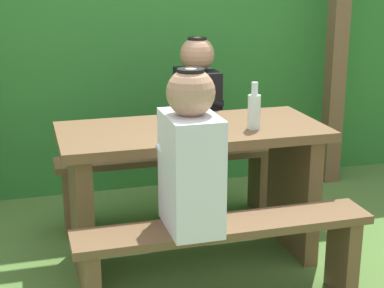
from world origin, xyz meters
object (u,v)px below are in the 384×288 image
at_px(person_white_shirt, 191,156).
at_px(bench_near, 225,249).
at_px(picnic_table, 192,171).
at_px(cell_phone, 215,121).
at_px(bottle_left, 254,110).
at_px(person_black_coat, 197,100).
at_px(drinking_glass, 188,118).
at_px(bench_far, 168,173).

bearing_deg(person_white_shirt, bench_near, -1.16).
distance_m(picnic_table, cell_phone, 0.30).
bearing_deg(bottle_left, person_black_coat, 99.47).
bearing_deg(bottle_left, drinking_glass, 156.98).
distance_m(person_black_coat, drinking_glass, 0.57).
bearing_deg(person_white_shirt, bottle_left, 43.02).
relative_size(person_white_shirt, person_black_coat, 1.00).
bearing_deg(person_white_shirt, bench_far, 81.59).
bearing_deg(cell_phone, person_black_coat, 66.91).
bearing_deg(picnic_table, bench_far, 90.00).
bearing_deg(bottle_left, bench_near, -124.61).
xyz_separation_m(person_black_coat, cell_phone, (-0.04, -0.49, -0.01)).
relative_size(bottle_left, cell_phone, 1.76).
height_order(bench_near, cell_phone, cell_phone).
height_order(bench_far, person_black_coat, person_black_coat).
height_order(picnic_table, cell_phone, cell_phone).
xyz_separation_m(drinking_glass, cell_phone, (0.17, 0.04, -0.04)).
xyz_separation_m(picnic_table, person_white_shirt, (-0.16, -0.55, 0.27)).
relative_size(picnic_table, bottle_left, 5.69).
height_order(person_black_coat, bottle_left, person_black_coat).
bearing_deg(bench_near, picnic_table, 90.00).
relative_size(person_white_shirt, cell_phone, 5.14).
relative_size(bench_far, bottle_left, 5.69).
height_order(bench_far, bottle_left, bottle_left).
relative_size(picnic_table, person_black_coat, 1.95).
height_order(bench_far, person_white_shirt, person_white_shirt).
relative_size(bench_near, bottle_left, 5.69).
bearing_deg(bench_near, bottle_left, 55.39).
distance_m(picnic_table, bench_far, 0.59).
distance_m(picnic_table, drinking_glass, 0.29).
bearing_deg(bench_near, person_white_shirt, 178.84).
bearing_deg(person_black_coat, bottle_left, -80.53).
bearing_deg(person_white_shirt, drinking_glass, 75.72).
xyz_separation_m(picnic_table, bottle_left, (0.30, -0.12, 0.35)).
distance_m(person_black_coat, cell_phone, 0.49).
relative_size(picnic_table, cell_phone, 10.00).
distance_m(bench_far, person_white_shirt, 1.21).
height_order(picnic_table, person_white_shirt, person_white_shirt).
xyz_separation_m(person_black_coat, drinking_glass, (-0.21, -0.53, 0.02)).
bearing_deg(bench_far, person_black_coat, -1.00).
distance_m(drinking_glass, bottle_left, 0.35).
xyz_separation_m(drinking_glass, bottle_left, (0.32, -0.14, 0.06)).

